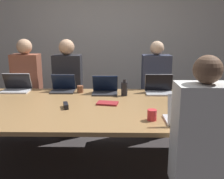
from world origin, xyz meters
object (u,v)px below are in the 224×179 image
Objects in this scene: laptop_far_midleft at (63,87)px; cup_far_midleft at (80,89)px; stapler at (66,106)px; laptop_far_left at (17,86)px; person_far_left at (28,88)px; cup_near_right at (152,115)px; laptop_far_center at (105,88)px; person_far_midleft at (68,90)px; bottle_far_center at (124,89)px; laptop_far_right at (159,88)px; person_far_right at (155,91)px; laptop_near_right at (185,115)px; person_near_right at (200,155)px; cup_far_right at (182,91)px.

cup_far_midleft is at bearing -11.77° from laptop_far_midleft.
laptop_far_left is at bearing 122.15° from stapler.
cup_near_right is at bearing -41.80° from person_far_left.
laptop_far_center is 0.71m from person_far_midleft.
laptop_far_right is at bearing 15.66° from bottle_far_center.
person_far_right is 4.35× the size of laptop_near_right.
laptop_far_center is 3.58× the size of cup_far_midleft.
laptop_far_midleft is (-1.26, 0.07, -0.00)m from laptop_far_right.
person_near_right is 1.85m from cup_far_midleft.
cup_near_right is at bearing -100.10° from person_far_right.
laptop_far_midleft is at bearing 170.44° from laptop_far_center.
laptop_near_right is 3.59× the size of cup_far_midleft.
cup_far_midleft is (-1.05, -0.40, 0.12)m from person_far_right.
cup_far_right is 0.25× the size of laptop_far_left.
cup_far_midleft is at bearing -58.74° from person_far_midleft.
stapler is at bearing -141.30° from bottle_far_center.
cup_near_right is 1.47m from laptop_far_midleft.
laptop_far_midleft is 3.45× the size of cup_far_midleft.
cup_far_right is 0.75m from bottle_far_center.
laptop_near_right reaches higher than cup_far_right.
person_near_right reaches higher than laptop_near_right.
cup_far_midleft is (0.23, -0.38, 0.11)m from person_far_midleft.
cup_far_right is 0.99m from laptop_far_center.
person_near_right is (1.94, -1.56, -0.15)m from laptop_far_left.
person_far_right is 1.13m from cup_far_midleft.
person_near_right reaches higher than bottle_far_center.
laptop_far_center reaches higher than bottle_far_center.
laptop_far_right reaches higher than bottle_far_center.
person_far_left is 0.64m from person_far_midleft.
person_far_right is (0.02, 0.42, -0.15)m from laptop_far_right.
laptop_far_right is at bearing -3.18° from laptop_far_midleft.
person_far_left is 1.31m from laptop_far_center.
laptop_far_center is (-0.47, 0.96, 0.02)m from cup_near_right.
laptop_far_right is 3.60× the size of cup_near_right.
laptop_far_left is 2.49m from person_near_right.
person_near_right is 1.42m from stapler.
bottle_far_center is 0.59m from cup_far_midleft.
bottle_far_center is at bearing -33.38° from person_far_midleft.
person_far_left is at bearing 145.87° from laptop_far_midleft.
cup_near_right is at bearing -75.40° from bottle_far_center.
laptop_far_right is 1.06m from laptop_near_right.
person_far_left is 15.88× the size of cup_far_midleft.
person_far_right is 0.86m from laptop_far_center.
laptop_far_right is at bearing 173.86° from cup_far_right.
laptop_far_left reaches higher than bottle_far_center.
cup_near_right is (-0.25, -1.41, 0.13)m from person_far_right.
person_far_midleft is (-0.80, 0.53, -0.15)m from bottle_far_center.
bottle_far_center is 1.32× the size of stapler.
bottle_far_center is at bearing -8.16° from laptop_far_left.
laptop_near_right reaches higher than cup_near_right.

